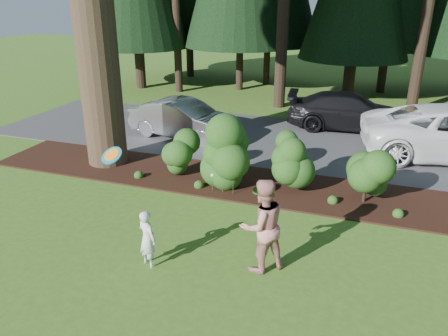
% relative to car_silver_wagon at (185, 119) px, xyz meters
% --- Properties ---
extents(ground, '(80.00, 80.00, 0.00)m').
position_rel_car_silver_wagon_xyz_m(ground, '(3.29, -6.58, -0.74)').
color(ground, '#34611B').
rests_on(ground, ground).
extents(mulch_bed, '(16.00, 2.50, 0.05)m').
position_rel_car_silver_wagon_xyz_m(mulch_bed, '(3.29, -3.33, -0.71)').
color(mulch_bed, black).
rests_on(mulch_bed, ground).
extents(driveway, '(22.00, 6.00, 0.03)m').
position_rel_car_silver_wagon_xyz_m(driveway, '(3.29, 0.92, -0.72)').
color(driveway, '#38383A').
rests_on(driveway, ground).
extents(shrub_row, '(6.53, 1.60, 1.61)m').
position_rel_car_silver_wagon_xyz_m(shrub_row, '(4.06, -3.44, 0.07)').
color(shrub_row, '#204916').
rests_on(shrub_row, ground).
extents(lily_cluster, '(0.69, 0.09, 0.57)m').
position_rel_car_silver_wagon_xyz_m(lily_cluster, '(2.99, -4.18, -0.24)').
color(lily_cluster, '#204916').
rests_on(lily_cluster, ground).
extents(car_silver_wagon, '(4.49, 2.21, 1.42)m').
position_rel_car_silver_wagon_xyz_m(car_silver_wagon, '(0.00, 0.00, 0.00)').
color(car_silver_wagon, '#B0B0B5').
rests_on(car_silver_wagon, driveway).
extents(car_dark_suv, '(5.14, 2.53, 1.44)m').
position_rel_car_silver_wagon_xyz_m(car_dark_suv, '(5.78, 3.22, 0.01)').
color(car_dark_suv, black).
rests_on(car_dark_suv, driveway).
extents(child, '(0.53, 0.45, 1.23)m').
position_rel_car_silver_wagon_xyz_m(child, '(2.68, -7.83, -0.13)').
color(child, silver).
rests_on(child, ground).
extents(adult, '(1.19, 1.19, 1.95)m').
position_rel_car_silver_wagon_xyz_m(adult, '(4.88, -7.20, 0.24)').
color(adult, '#B32517').
rests_on(adult, ground).
extents(frisbee, '(0.48, 0.39, 0.33)m').
position_rel_car_silver_wagon_xyz_m(frisbee, '(1.86, -7.56, 1.45)').
color(frisbee, '#176F7F').
rests_on(frisbee, ground).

